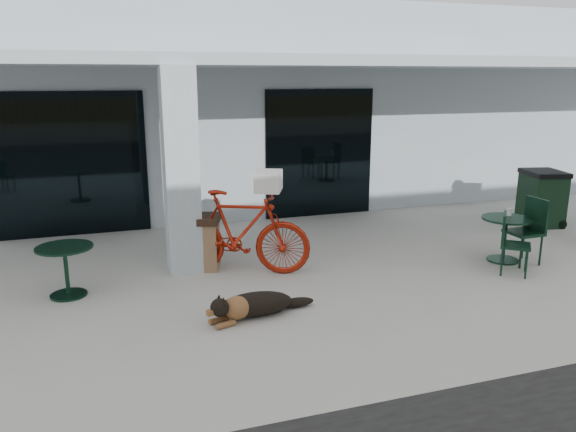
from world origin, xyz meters
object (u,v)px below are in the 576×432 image
object	(u,v)px
dog	(256,303)
trash_receptacle	(204,242)
bicycle	(240,232)
cafe_chair_far_b	(524,232)
cafe_table_near	(66,271)
cafe_table_far	(505,239)
wheeled_bin	(542,198)
cafe_chair_far_a	(516,245)

from	to	relation	value
dog	trash_receptacle	size ratio (longest dim) A/B	1.27
bicycle	cafe_chair_far_b	xyz separation A→B (m)	(4.44, -1.00, -0.12)
dog	cafe_table_near	xyz separation A→B (m)	(-2.29, 1.48, 0.17)
dog	cafe_table_far	bearing A→B (deg)	-6.15
cafe_chair_far_b	wheeled_bin	xyz separation A→B (m)	(2.07, 1.90, 0.02)
bicycle	trash_receptacle	distance (m)	0.65
bicycle	dog	xyz separation A→B (m)	(-0.20, -1.65, -0.47)
bicycle	dog	size ratio (longest dim) A/B	1.97
cafe_table_far	cafe_chair_far_a	distance (m)	0.64
cafe_chair_far_b	cafe_table_near	bearing A→B (deg)	-97.91
bicycle	cafe_table_near	size ratio (longest dim) A/B	2.84
dog	trash_receptacle	bearing A→B (deg)	81.24
cafe_table_far	wheeled_bin	distance (m)	2.84
cafe_table_near	cafe_chair_far_a	size ratio (longest dim) A/B	0.81
bicycle	cafe_table_far	xyz separation A→B (m)	(4.25, -0.80, -0.28)
wheeled_bin	bicycle	bearing A→B (deg)	-159.01
cafe_chair_far_b	trash_receptacle	xyz separation A→B (m)	(-4.93, 1.37, -0.10)
cafe_chair_far_b	wheeled_bin	distance (m)	2.81
cafe_table_far	trash_receptacle	size ratio (longest dim) A/B	0.90
cafe_table_near	trash_receptacle	world-z (taller)	trash_receptacle
cafe_chair_far_a	cafe_table_far	bearing A→B (deg)	15.03
cafe_chair_far_a	wheeled_bin	bearing A→B (deg)	-7.71
cafe_chair_far_a	wheeled_bin	world-z (taller)	wheeled_bin
cafe_table_near	dog	bearing A→B (deg)	-32.94
cafe_table_near	cafe_chair_far_a	bearing A→B (deg)	-10.60
cafe_chair_far_a	trash_receptacle	size ratio (longest dim) A/B	1.09
cafe_table_near	cafe_chair_far_b	bearing A→B (deg)	-6.85
cafe_table_near	trash_receptacle	bearing A→B (deg)	15.13
cafe_chair_far_b	trash_receptacle	size ratio (longest dim) A/B	1.24
dog	cafe_chair_far_b	bearing A→B (deg)	-8.97
cafe_table_far	cafe_chair_far_a	world-z (taller)	cafe_chair_far_a
wheeled_bin	cafe_table_far	bearing A→B (deg)	-129.90
trash_receptacle	wheeled_bin	bearing A→B (deg)	4.32
dog	cafe_chair_far_a	distance (m)	4.20
cafe_table_far	wheeled_bin	xyz separation A→B (m)	(2.26, 1.70, 0.19)
cafe_table_near	cafe_table_far	distance (m)	6.77
bicycle	cafe_chair_far_b	size ratio (longest dim) A/B	2.02
dog	cafe_table_far	size ratio (longest dim) A/B	1.41
cafe_table_far	trash_receptacle	xyz separation A→B (m)	(-4.74, 1.17, 0.07)
cafe_chair_far_a	cafe_table_near	bearing A→B (deg)	119.72
cafe_table_near	wheeled_bin	bearing A→B (deg)	6.78
trash_receptacle	wheeled_bin	xyz separation A→B (m)	(7.00, 0.53, 0.12)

